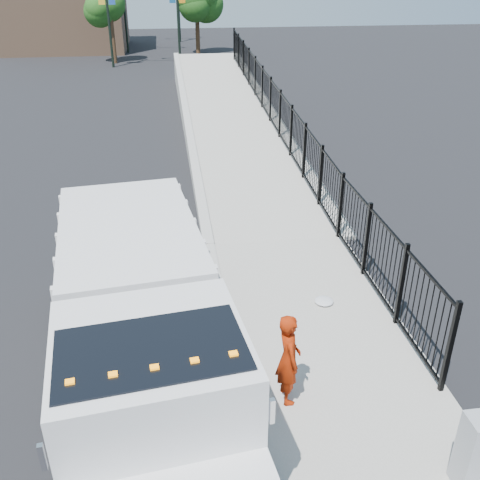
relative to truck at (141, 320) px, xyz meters
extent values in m
plane|color=black|center=(1.54, 1.15, -1.51)|extent=(120.00, 120.00, 0.00)
cube|color=#9E998E|center=(3.46, -0.85, -1.45)|extent=(3.55, 12.00, 0.12)
cube|color=#ADAAA3|center=(1.54, -0.85, -1.43)|extent=(0.30, 12.00, 0.16)
cube|color=#9E998E|center=(3.66, 17.15, -1.51)|extent=(3.95, 24.06, 3.19)
cube|color=black|center=(5.09, 13.15, -0.61)|extent=(0.10, 28.00, 1.80)
cube|color=black|center=(-0.05, 0.39, -0.94)|extent=(1.88, 7.09, 0.23)
cube|color=silver|center=(0.24, -1.96, 0.09)|extent=(2.68, 2.55, 2.06)
cube|color=black|center=(0.27, -2.22, 0.71)|extent=(2.42, 1.61, 0.88)
cube|color=silver|center=(-0.21, 1.72, 0.09)|extent=(2.98, 4.60, 1.75)
cube|color=silver|center=(-0.91, -3.15, 0.55)|extent=(0.07, 0.07, 0.36)
cube|color=silver|center=(1.65, -2.83, 0.55)|extent=(0.07, 0.07, 0.36)
cube|color=orange|center=(-0.61, -2.69, 1.14)|extent=(0.11, 0.09, 0.06)
cube|color=orange|center=(-0.15, -2.64, 1.14)|extent=(0.11, 0.09, 0.06)
cube|color=orange|center=(0.32, -2.58, 1.14)|extent=(0.11, 0.09, 0.06)
cube|color=orange|center=(0.78, -2.52, 1.14)|extent=(0.11, 0.09, 0.06)
cube|color=orange|center=(1.24, -2.47, 1.14)|extent=(0.11, 0.09, 0.06)
cylinder|color=black|center=(-1.36, 2.21, -0.99)|extent=(0.45, 1.06, 1.03)
cylinder|color=black|center=(0.79, 2.47, -0.99)|extent=(0.45, 1.06, 1.03)
cylinder|color=black|center=(-1.50, 3.33, -0.99)|extent=(0.45, 1.06, 1.03)
cylinder|color=black|center=(0.65, 3.60, -0.99)|extent=(0.45, 1.06, 1.03)
imported|color=#911E04|center=(2.38, -0.65, -0.54)|extent=(0.42, 0.63, 1.69)
cube|color=gray|center=(4.64, -2.70, -0.76)|extent=(0.55, 0.40, 1.25)
ellipsoid|color=silver|center=(3.81, 2.06, -1.34)|extent=(0.42, 0.42, 0.10)
cylinder|color=black|center=(-2.97, 34.46, 2.49)|extent=(0.18, 0.18, 8.00)
cylinder|color=black|center=(1.99, 35.58, 2.49)|extent=(0.18, 0.18, 8.00)
cylinder|color=black|center=(-2.23, 41.88, 2.49)|extent=(0.18, 0.18, 8.00)
cylinder|color=#382314|center=(-2.99, 36.36, 0.09)|extent=(0.36, 0.36, 3.20)
sphere|color=#194714|center=(-2.99, 36.36, 2.49)|extent=(2.53, 2.53, 2.53)
cylinder|color=#382314|center=(3.72, 40.43, 0.09)|extent=(0.36, 0.36, 3.20)
sphere|color=#194714|center=(3.72, 40.43, 2.49)|extent=(2.70, 2.70, 2.70)
cylinder|color=#382314|center=(-3.86, 48.72, 0.09)|extent=(0.36, 0.36, 3.20)
cube|color=#8C664C|center=(-7.46, 45.15, 2.49)|extent=(10.00, 10.00, 8.00)
camera|label=1|loc=(0.63, -7.41, 5.24)|focal=40.00mm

